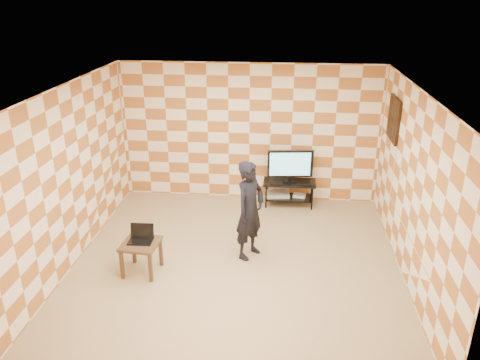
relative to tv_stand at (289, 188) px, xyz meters
name	(u,v)px	position (x,y,z in m)	size (l,w,h in m)	color
floor	(236,263)	(-0.81, -2.18, -0.37)	(5.00, 5.00, 0.00)	tan
wall_back	(249,133)	(-0.81, 0.32, 0.98)	(5.00, 0.02, 2.70)	#F9E4BF
wall_front	(209,284)	(-0.81, -4.68, 0.98)	(5.00, 0.02, 2.70)	#F9E4BF
wall_left	(70,177)	(-3.31, -2.18, 0.98)	(0.02, 5.00, 2.70)	#F9E4BF
wall_right	(413,190)	(1.69, -2.18, 0.98)	(0.02, 5.00, 2.70)	#F9E4BF
ceiling	(236,90)	(-0.81, -2.18, 2.33)	(5.00, 5.00, 0.02)	white
wall_art	(394,119)	(1.66, -0.63, 1.58)	(0.04, 0.72, 0.72)	black
tv_stand	(289,188)	(0.00, 0.00, 0.00)	(1.00, 0.45, 0.50)	black
tv	(290,165)	(0.00, 0.00, 0.48)	(0.87, 0.19, 0.63)	black
dvd_player	(277,194)	(-0.23, 0.03, -0.16)	(0.45, 0.32, 0.08)	#B1B1B3
game_console	(299,195)	(0.20, 0.03, -0.17)	(0.24, 0.17, 0.05)	silver
side_table	(141,248)	(-2.19, -2.55, 0.05)	(0.57, 0.57, 0.50)	#3A2415
laptop	(141,237)	(-2.19, -2.48, 0.19)	(0.36, 0.28, 0.23)	black
person	(250,210)	(-0.62, -1.92, 0.43)	(0.58, 0.38, 1.59)	black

